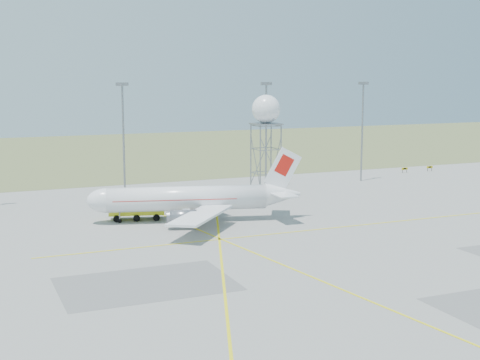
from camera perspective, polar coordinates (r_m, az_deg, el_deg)
name	(u,v)px	position (r m, az deg, el deg)	size (l,w,h in m)	color
ground	(391,303)	(66.66, 12.73, -10.19)	(400.00, 400.00, 0.00)	#9A9A95
grass_strip	(98,153)	(195.63, -11.99, 2.30)	(400.00, 120.00, 0.03)	#5A693A
mast_b	(123,130)	(120.36, -9.93, 4.19)	(2.20, 0.50, 20.50)	gray
mast_c	(266,126)	(129.65, 2.24, 4.63)	(2.20, 0.50, 20.50)	gray
mast_d	(362,123)	(140.47, 10.40, 4.81)	(2.20, 0.50, 20.50)	gray
taxi_sign_near	(405,169)	(155.44, 13.87, 0.92)	(1.60, 0.17, 1.20)	black
taxi_sign_far	(430,167)	(159.73, 15.88, 1.05)	(1.60, 0.17, 1.20)	black
airliner_main	(191,199)	(100.29, -4.22, -1.62)	(31.94, 30.36, 11.00)	white
radar_tower	(266,140)	(119.62, 2.22, 3.43)	(5.07, 5.07, 18.35)	gray
fire_truck	(138,209)	(102.58, -8.69, -2.47)	(8.73, 5.02, 3.32)	yellow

